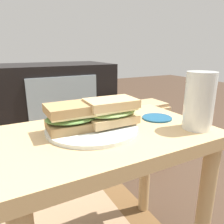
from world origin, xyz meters
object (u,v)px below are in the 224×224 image
object	(u,v)px
sandwich_front	(72,117)
beer_glass	(199,102)
tv_cabinet	(37,110)
sandwich_back	(111,111)
paper_bag	(145,134)
coaster	(157,118)
plate	(92,128)

from	to	relation	value
sandwich_front	beer_glass	world-z (taller)	beer_glass
tv_cabinet	sandwich_back	bearing A→B (deg)	-87.10
sandwich_back	paper_bag	size ratio (longest dim) A/B	0.39
beer_glass	paper_bag	distance (m)	0.72
sandwich_back	coaster	world-z (taller)	sandwich_back
sandwich_back	coaster	size ratio (longest dim) A/B	1.59
plate	sandwich_front	bearing A→B (deg)	170.34
sandwich_front	coaster	world-z (taller)	sandwich_front
tv_cabinet	sandwich_front	xyz separation A→B (m)	(-0.06, -0.92, 0.21)
plate	paper_bag	distance (m)	0.75
tv_cabinet	beer_glass	distance (m)	1.11
beer_glass	plate	bearing A→B (deg)	154.44
coaster	beer_glass	bearing A→B (deg)	-71.77
plate	paper_bag	size ratio (longest dim) A/B	0.65
beer_glass	paper_bag	xyz separation A→B (m)	(0.27, 0.57, -0.35)
sandwich_back	paper_bag	world-z (taller)	sandwich_back
paper_bag	beer_glass	bearing A→B (deg)	-115.36
sandwich_front	beer_glass	distance (m)	0.34
tv_cabinet	coaster	xyz separation A→B (m)	(0.21, -0.93, 0.17)
plate	coaster	size ratio (longest dim) A/B	2.67
plate	coaster	xyz separation A→B (m)	(0.22, -0.00, -0.00)
coaster	paper_bag	xyz separation A→B (m)	(0.31, 0.45, -0.28)
coaster	sandwich_front	bearing A→B (deg)	177.17
coaster	tv_cabinet	bearing A→B (deg)	102.97
sandwich_front	plate	bearing A→B (deg)	-9.66
plate	sandwich_back	size ratio (longest dim) A/B	1.68
sandwich_front	beer_glass	size ratio (longest dim) A/B	0.90
sandwich_back	coaster	bearing A→B (deg)	1.55
sandwich_front	coaster	xyz separation A→B (m)	(0.27, -0.01, -0.04)
plate	beer_glass	bearing A→B (deg)	-25.56
tv_cabinet	coaster	world-z (taller)	tv_cabinet
tv_cabinet	plate	size ratio (longest dim) A/B	3.89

